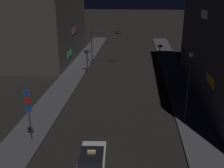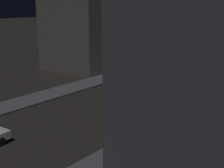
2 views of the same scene
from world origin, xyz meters
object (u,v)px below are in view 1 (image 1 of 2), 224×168
traffic_light_overhead (103,40)px  traffic_light_left_kerb (87,56)px  sign_pole_left (29,111)px  street_lamp_near_block (189,76)px  taxi (92,161)px  traffic_light_right_kerb (160,51)px

traffic_light_overhead → traffic_light_left_kerb: bearing=-111.1°
traffic_light_overhead → sign_pole_left: traffic_light_overhead is taller
sign_pole_left → street_lamp_near_block: (13.05, 4.63, 1.78)m
taxi → traffic_light_overhead: 27.17m
traffic_light_left_kerb → traffic_light_right_kerb: 11.83m
taxi → sign_pole_left: sign_pole_left is taller
traffic_light_left_kerb → sign_pole_left: bearing=-93.4°
traffic_light_overhead → taxi: bearing=-84.4°
street_lamp_near_block → traffic_light_left_kerb: bearing=129.3°
taxi → traffic_light_right_kerb: (6.49, 27.04, 1.77)m
sign_pole_left → street_lamp_near_block: street_lamp_near_block is taller
street_lamp_near_block → traffic_light_overhead: bearing=118.1°
traffic_light_right_kerb → sign_pole_left: sign_pole_left is taller
traffic_light_left_kerb → street_lamp_near_block: size_ratio=0.52×
traffic_light_right_kerb → sign_pole_left: 26.73m
taxi → traffic_light_right_kerb: traffic_light_right_kerb is taller
sign_pole_left → street_lamp_near_block: 13.96m
taxi → sign_pole_left: bearing=150.2°
taxi → traffic_light_right_kerb: bearing=76.5°
traffic_light_overhead → traffic_light_left_kerb: traffic_light_overhead is taller
traffic_light_overhead → traffic_light_right_kerb: size_ratio=1.60×
traffic_light_overhead → sign_pole_left: 23.89m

